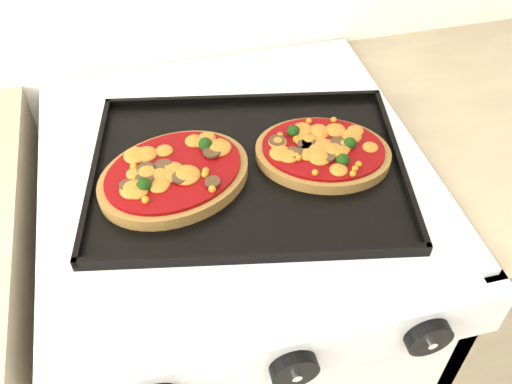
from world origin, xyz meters
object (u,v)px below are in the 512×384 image
object	(u,v)px
stove	(240,317)
baking_tray	(248,168)
pizza_left	(174,174)
pizza_right	(323,151)

from	to	relation	value
stove	baking_tray	bearing A→B (deg)	-69.53
stove	pizza_left	size ratio (longest dim) A/B	4.01
stove	pizza_left	world-z (taller)	pizza_left
baking_tray	pizza_right	distance (m)	0.12
baking_tray	pizza_left	world-z (taller)	pizza_left
pizza_left	pizza_right	bearing A→B (deg)	-0.91
stove	pizza_left	distance (m)	0.49
stove	pizza_left	xyz separation A→B (m)	(-0.10, -0.04, 0.48)
stove	baking_tray	distance (m)	0.47
baking_tray	pizza_right	xyz separation A→B (m)	(0.12, -0.00, 0.01)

